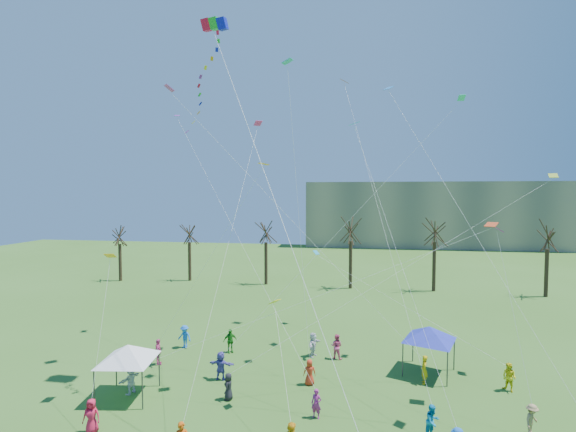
# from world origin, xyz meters

# --- Properties ---
(distant_building) EXTENTS (60.00, 14.00, 15.00)m
(distant_building) POSITION_xyz_m (22.00, 82.00, 7.50)
(distant_building) COLOR gray
(distant_building) RESTS_ON ground
(bare_tree_row) EXTENTS (69.43, 7.03, 9.70)m
(bare_tree_row) POSITION_xyz_m (4.56, 35.92, 6.52)
(bare_tree_row) COLOR black
(bare_tree_row) RESTS_ON ground
(big_box_kite) EXTENTS (5.89, 6.97, 25.88)m
(big_box_kite) POSITION_xyz_m (-6.77, 7.53, 18.96)
(big_box_kite) COLOR red
(big_box_kite) RESTS_ON ground
(canopy_tent_white) EXTENTS (4.22, 4.22, 3.19)m
(canopy_tent_white) POSITION_xyz_m (-11.15, 5.38, 2.70)
(canopy_tent_white) COLOR #3F3F44
(canopy_tent_white) RESTS_ON ground
(canopy_tent_blue) EXTENTS (4.01, 4.01, 3.24)m
(canopy_tent_blue) POSITION_xyz_m (7.32, 11.44, 2.74)
(canopy_tent_blue) COLOR #3F3F44
(canopy_tent_blue) RESTS_ON ground
(festival_crowd) EXTENTS (24.94, 13.95, 1.86)m
(festival_crowd) POSITION_xyz_m (-1.39, 7.44, 0.88)
(festival_crowd) COLOR red
(festival_crowd) RESTS_ON ground
(small_kites_aloft) EXTENTS (29.12, 18.88, 31.25)m
(small_kites_aloft) POSITION_xyz_m (0.67, 11.62, 13.70)
(small_kites_aloft) COLOR orange
(small_kites_aloft) RESTS_ON ground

